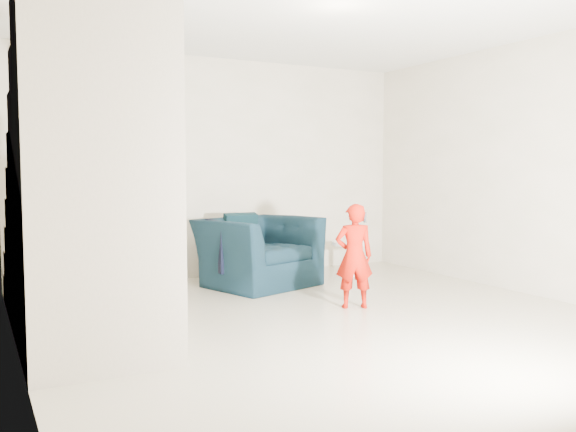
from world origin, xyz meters
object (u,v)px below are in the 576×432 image
at_px(armchair, 258,252).
at_px(side_table, 349,253).
at_px(toddler, 354,256).
at_px(staircase, 82,219).

xyz_separation_m(armchair, side_table, (1.30, 0.10, -0.10)).
xyz_separation_m(toddler, staircase, (-2.48, 0.09, 0.44)).
distance_m(armchair, staircase, 2.60).
distance_m(toddler, side_table, 1.85).
bearing_deg(side_table, staircase, -156.91).
height_order(armchair, toddler, toddler).
relative_size(armchair, side_table, 2.81).
bearing_deg(staircase, side_table, 23.09).
relative_size(armchair, staircase, 0.33).
bearing_deg(armchair, staircase, -165.61).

